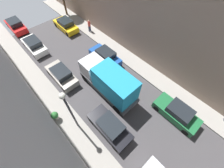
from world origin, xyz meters
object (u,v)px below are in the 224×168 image
Objects in this scene: parked_car_left_4 at (34,45)px; parked_car_right_2 at (66,25)px; potted_plant_3 at (55,116)px; lamp_post at (68,107)px; parked_car_left_2 at (110,127)px; parked_car_right_1 at (105,56)px; delivery_truck at (109,81)px; parked_car_left_3 at (62,75)px; pedestrian at (89,25)px; parked_car_left_5 at (16,25)px; parked_car_right_0 at (177,113)px.

parked_car_left_4 and parked_car_right_2 have the same top height.
lamp_post is (1.07, -1.86, 2.98)m from potted_plant_3.
parked_car_left_4 is at bearing 90.00° from parked_car_left_2.
parked_car_left_4 is at bearing 81.17° from lamp_post.
parked_car_right_1 is (5.40, 6.79, 0.00)m from parked_car_left_2.
delivery_truck is 5.87m from potted_plant_3.
parked_car_left_2 is 1.00× the size of parked_car_left_4.
parked_car_left_3 is 1.00× the size of parked_car_right_1.
pedestrian is at bearing 39.16° from potted_plant_3.
parked_car_left_5 is (0.00, 20.42, 0.00)m from parked_car_left_2.
parked_car_left_2 is 7.85m from parked_car_left_3.
parked_car_right_0 is (5.40, -23.61, 0.00)m from parked_car_left_5.
parked_car_left_3 reaches higher than potted_plant_3.
parked_car_right_2 is at bearing 90.00° from parked_car_right_0.
parked_car_left_5 is at bearing 98.85° from delivery_truck.
lamp_post is at bearing -118.80° from parked_car_right_2.
parked_car_left_3 is 1.00× the size of parked_car_right_2.
lamp_post reaches higher than parked_car_right_0.
delivery_truck is (2.70, 3.08, 1.07)m from parked_car_left_2.
pedestrian is at bearing -13.03° from parked_car_left_4.
lamp_post is at bearing -169.97° from delivery_truck.
lamp_post reaches higher than parked_car_right_1.
lamp_post reaches higher than pedestrian.
parked_car_left_2 is at bearing 149.42° from parked_car_right_0.
parked_car_right_0 reaches higher than potted_plant_3.
parked_car_left_4 is 0.64× the size of delivery_truck.
parked_car_right_2 is 2.44× the size of pedestrian.
potted_plant_3 is (-2.97, -16.30, 0.01)m from parked_car_left_5.
parked_car_left_2 is at bearing -109.16° from parked_car_right_2.
parked_car_right_0 is 9.98m from parked_car_right_1.
parked_car_right_1 is at bearing 54.00° from delivery_truck.
pedestrian reaches higher than parked_car_left_4.
parked_car_left_2 and parked_car_right_2 have the same top height.
parked_car_left_5 and parked_car_right_0 have the same top height.
pedestrian is (7.60, 4.88, 0.35)m from parked_car_left_3.
parked_car_right_2 is 0.64× the size of delivery_truck.
parked_car_left_3 is 0.64× the size of delivery_truck.
parked_car_right_2 is (5.40, -4.88, 0.00)m from parked_car_left_5.
parked_car_left_5 is at bearing 90.00° from parked_car_left_4.
parked_car_right_2 is at bearing 128.10° from pedestrian.
parked_car_left_2 is 16.45m from parked_car_right_2.
pedestrian is 14.38m from lamp_post.
parked_car_left_5 is 1.00× the size of parked_car_right_1.
delivery_truck is (2.70, -11.42, 1.07)m from parked_car_left_4.
parked_car_left_5 is at bearing 102.88° from parked_car_right_0.
parked_car_left_2 is 1.00× the size of parked_car_left_5.
parked_car_right_1 is 4.72m from delivery_truck.
parked_car_left_3 and parked_car_right_2 have the same top height.
parked_car_left_4 is (0.00, 14.50, 0.00)m from parked_car_left_2.
delivery_truck reaches higher than parked_car_right_1.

